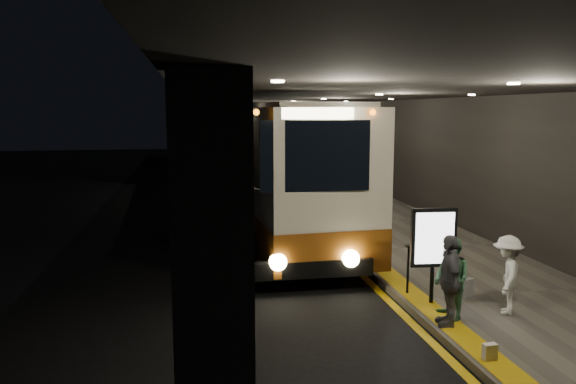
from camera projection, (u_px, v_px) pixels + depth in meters
ground at (262, 269)px, 14.19m from camera, size 90.00×90.00×0.00m
lane_line_white at (190, 230)px, 18.76m from camera, size 0.12×50.00×0.01m
kerb_stripe_yellow at (311, 226)px, 19.46m from camera, size 0.18×50.00×0.01m
sidewalk at (377, 222)px, 19.85m from camera, size 4.50×50.00×0.15m
tactile_strip at (325, 221)px, 19.52m from camera, size 0.50×50.00×0.01m
terminal_wall at (440, 138)px, 19.81m from camera, size 0.10×50.00×6.00m
support_columns at (198, 168)px, 17.52m from camera, size 0.80×24.80×4.40m
canopy at (316, 92)px, 18.82m from camera, size 9.00×50.00×0.40m
coach_main at (272, 174)px, 18.11m from camera, size 3.56×13.12×4.05m
coach_second at (243, 155)px, 29.08m from camera, size 2.83×11.24×3.50m
passenger_boarding at (377, 234)px, 13.90m from camera, size 0.53×0.67×1.61m
passenger_waiting_green at (452, 279)px, 10.32m from camera, size 0.57×0.80×1.53m
passenger_waiting_white at (507, 275)px, 10.60m from camera, size 0.90×1.07×1.51m
passenger_waiting_grey at (449, 280)px, 10.01m from camera, size 0.70×1.06×1.66m
bag_polka at (466, 288)px, 11.64m from camera, size 0.34×0.25×0.38m
bag_plain at (490, 352)px, 8.68m from camera, size 0.22×0.14×0.27m
info_sign at (434, 239)px, 11.08m from camera, size 0.92×0.18×1.94m
stanchion_post at (408, 270)px, 11.79m from camera, size 0.05×0.05×1.03m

